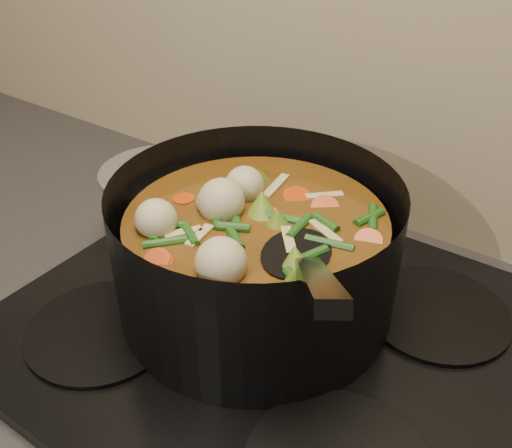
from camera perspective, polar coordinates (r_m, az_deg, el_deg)
The scene contains 3 objects.
stovetop at distance 0.72m, azimuth 1.60°, elevation -10.35°, with size 0.62×0.54×0.03m.
stockpot at distance 0.69m, azimuth 0.02°, elevation -2.87°, with size 0.44×0.44×0.25m.
saucepan at distance 0.84m, azimuth -9.39°, elevation 1.96°, with size 0.17×0.17×0.14m.
Camera 1 is at (0.28, 1.49, 1.42)m, focal length 40.00 mm.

